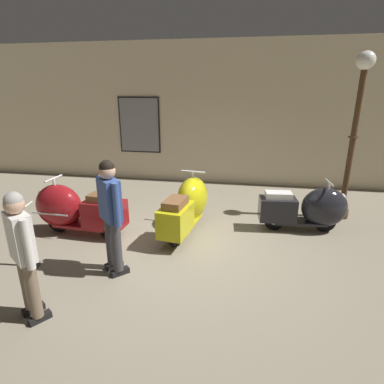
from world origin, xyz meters
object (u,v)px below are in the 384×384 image
at_px(info_stanchion, 26,242).
at_px(visitor_0, 23,249).
at_px(scooter_1, 188,205).
at_px(scooter_2, 310,209).
at_px(visitor_1, 111,210).
at_px(scooter_0, 73,209).
at_px(lamppost, 356,122).

bearing_deg(info_stanchion, visitor_0, -51.13).
xyz_separation_m(scooter_1, visitor_0, (-1.31, -2.71, 0.41)).
height_order(scooter_2, visitor_1, visitor_1).
bearing_deg(visitor_0, scooter_2, -14.57).
bearing_deg(visitor_0, info_stanchion, 73.88).
distance_m(scooter_2, visitor_1, 3.64).
height_order(scooter_0, visitor_0, visitor_0).
distance_m(scooter_0, scooter_1, 2.11).
bearing_deg(scooter_1, info_stanchion, 137.09).
bearing_deg(lamppost, visitor_0, -138.70).
distance_m(scooter_1, visitor_1, 1.87).
relative_size(scooter_0, visitor_0, 1.13).
bearing_deg(lamppost, scooter_2, -135.02).
bearing_deg(visitor_1, info_stanchion, 138.32).
relative_size(scooter_2, lamppost, 0.51).
height_order(scooter_0, info_stanchion, scooter_0).
bearing_deg(scooter_1, scooter_2, -73.98).
relative_size(lamppost, info_stanchion, 3.22).
bearing_deg(scooter_0, lamppost, -158.61).
distance_m(scooter_0, visitor_0, 2.31).
bearing_deg(scooter_1, visitor_1, 162.46).
bearing_deg(lamppost, scooter_1, -159.72).
bearing_deg(scooter_2, visitor_0, -144.45).
xyz_separation_m(scooter_2, info_stanchion, (-4.36, -2.05, -0.03)).
bearing_deg(scooter_0, visitor_0, 111.46).
distance_m(scooter_2, lamppost, 1.89).
distance_m(scooter_1, scooter_2, 2.27).
xyz_separation_m(scooter_2, visitor_1, (-3.02, -1.96, 0.52)).
relative_size(lamppost, visitor_0, 2.06).
relative_size(scooter_2, info_stanchion, 1.63).
relative_size(scooter_2, visitor_1, 0.97).
relative_size(scooter_0, scooter_2, 1.08).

